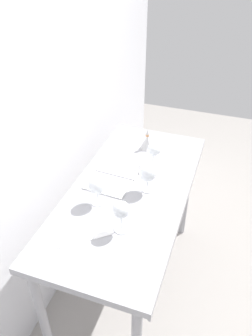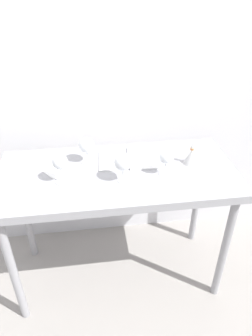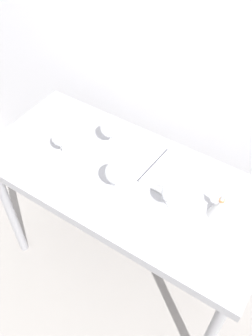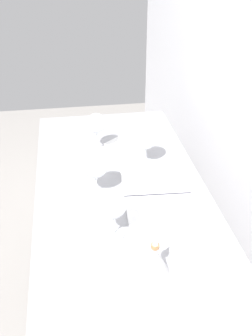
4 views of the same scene
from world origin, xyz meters
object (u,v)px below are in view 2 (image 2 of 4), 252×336
object	(u,v)px
tasting_sheet_upper	(52,165)
decanter_funnel	(191,156)
wine_glass_near_left	(60,163)
wine_glass_near_center	(123,163)
wine_glass_far_left	(86,146)
open_notebook	(128,159)
wine_glass_near_right	(166,157)

from	to	relation	value
tasting_sheet_upper	decanter_funnel	world-z (taller)	decanter_funnel
wine_glass_near_left	wine_glass_near_center	size ratio (longest dim) A/B	1.01
wine_glass_far_left	decanter_funnel	size ratio (longest dim) A/B	1.15
open_notebook	decanter_funnel	distance (m)	0.39
wine_glass_near_left	tasting_sheet_upper	xyz separation A→B (m)	(-0.07, 0.19, -0.13)
wine_glass_near_left	wine_glass_near_center	distance (m)	0.34
wine_glass_near_left	open_notebook	distance (m)	0.45
tasting_sheet_upper	open_notebook	bearing A→B (deg)	-38.38
wine_glass_near_center	tasting_sheet_upper	xyz separation A→B (m)	(-0.40, 0.22, -0.12)
wine_glass_near_right	decanter_funnel	world-z (taller)	wine_glass_near_right
decanter_funnel	tasting_sheet_upper	bearing A→B (deg)	173.81
wine_glass_near_center	tasting_sheet_upper	size ratio (longest dim) A/B	0.66
wine_glass_near_left	decanter_funnel	size ratio (longest dim) A/B	1.23
wine_glass_far_left	open_notebook	bearing A→B (deg)	-0.35
open_notebook	decanter_funnel	xyz separation A→B (m)	(0.37, -0.09, 0.04)
wine_glass_near_left	wine_glass_near_right	xyz separation A→B (m)	(0.58, 0.00, -0.01)
wine_glass_near_right	open_notebook	world-z (taller)	wine_glass_near_right
wine_glass_near_right	tasting_sheet_upper	size ratio (longest dim) A/B	0.60
wine_glass_near_left	wine_glass_far_left	world-z (taller)	wine_glass_near_left
wine_glass_far_left	tasting_sheet_upper	xyz separation A→B (m)	(-0.21, -0.01, -0.11)
wine_glass_far_left	wine_glass_near_center	size ratio (longest dim) A/B	0.95
wine_glass_far_left	tasting_sheet_upper	world-z (taller)	wine_glass_far_left
wine_glass_near_left	open_notebook	bearing A→B (deg)	25.65
wine_glass_near_left	wine_glass_far_left	bearing A→B (deg)	52.58
wine_glass_far_left	decanter_funnel	xyz separation A→B (m)	(0.62, -0.10, -0.07)
wine_glass_far_left	wine_glass_near_center	bearing A→B (deg)	-49.75
decanter_funnel	wine_glass_near_center	bearing A→B (deg)	-163.30
wine_glass_near_center	wine_glass_far_left	bearing A→B (deg)	130.25
open_notebook	wine_glass_near_center	bearing A→B (deg)	-101.05
wine_glass_far_left	wine_glass_near_center	xyz separation A→B (m)	(0.19, -0.22, 0.01)
wine_glass_far_left	decanter_funnel	bearing A→B (deg)	-8.75
wine_glass_near_left	tasting_sheet_upper	distance (m)	0.23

